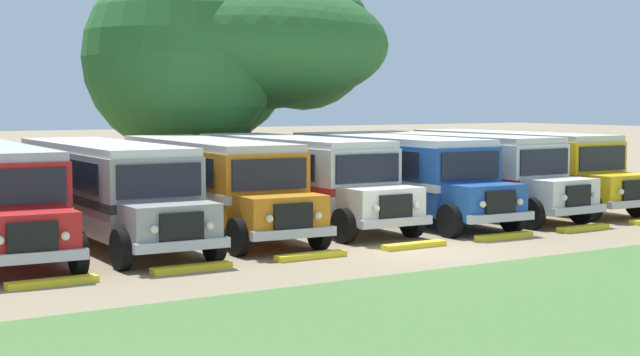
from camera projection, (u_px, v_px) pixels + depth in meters
name	position (u px, v px, depth m)	size (l,w,h in m)	color
ground_plane	(424.00, 250.00, 25.86)	(220.00, 220.00, 0.00)	#937F60
foreground_grass_strip	(638.00, 295.00, 19.91)	(80.00, 9.20, 0.01)	#4C7538
parked_bus_slot_1	(105.00, 186.00, 27.46)	(3.02, 10.88, 2.82)	#9E9993
parked_bus_slot_2	(210.00, 180.00, 29.60)	(3.35, 10.94, 2.82)	orange
parked_bus_slot_3	(294.00, 175.00, 31.75)	(2.85, 10.86, 2.82)	silver
parked_bus_slot_4	(391.00, 172.00, 32.90)	(3.12, 10.90, 2.82)	#23519E
parked_bus_slot_5	(453.00, 169.00, 34.57)	(3.04, 10.89, 2.82)	silver
parked_bus_slot_6	(515.00, 165.00, 36.64)	(2.87, 10.86, 2.82)	yellow
curb_wheelstop_0	(52.00, 282.00, 20.89)	(2.00, 0.36, 0.15)	yellow
curb_wheelstop_1	(192.00, 268.00, 22.67)	(2.00, 0.36, 0.15)	yellow
curb_wheelstop_2	(311.00, 256.00, 24.45)	(2.00, 0.36, 0.15)	yellow
curb_wheelstop_3	(414.00, 245.00, 26.23)	(2.00, 0.36, 0.15)	yellow
curb_wheelstop_4	(504.00, 236.00, 28.01)	(2.00, 0.36, 0.15)	yellow
curb_wheelstop_5	(583.00, 228.00, 29.79)	(2.00, 0.36, 0.15)	yellow
broad_shade_tree	(230.00, 51.00, 40.80)	(14.38, 12.73, 10.01)	brown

